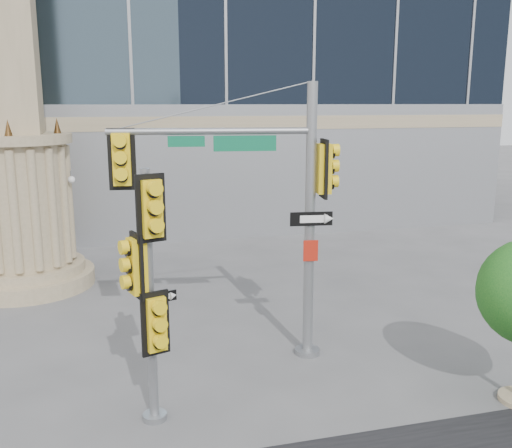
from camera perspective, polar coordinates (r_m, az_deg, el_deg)
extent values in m
plane|color=#545456|center=(12.86, 1.63, -16.20)|extent=(120.00, 120.00, 0.00)
cylinder|color=gray|center=(20.88, -21.87, -5.07)|extent=(4.40, 4.40, 0.50)
cylinder|color=gray|center=(20.77, -21.96, -4.01)|extent=(3.80, 3.80, 0.30)
cylinder|color=gray|center=(20.32, -22.43, 1.83)|extent=(3.00, 3.00, 4.00)
cylinder|color=gray|center=(20.08, -22.93, 7.88)|extent=(3.50, 3.50, 0.30)
cone|color=#472D14|center=(19.92, -19.28, 9.28)|extent=(0.24, 0.24, 0.50)
cylinder|color=slate|center=(14.49, 5.14, -12.55)|extent=(0.61, 0.61, 0.13)
cylinder|color=slate|center=(13.47, 5.40, -0.04)|extent=(0.24, 0.24, 6.55)
cylinder|color=slate|center=(12.88, -4.55, 9.23)|extent=(4.57, 0.76, 0.15)
cube|color=#0C6542|center=(12.94, -1.11, 8.07)|extent=(1.41, 0.23, 0.35)
cube|color=yellow|center=(12.98, -13.26, 6.32)|extent=(0.64, 0.38, 1.37)
cube|color=yellow|center=(13.33, 6.80, 5.51)|extent=(0.38, 0.64, 1.37)
cube|color=black|center=(13.29, 5.55, 0.51)|extent=(1.00, 0.17, 0.33)
cube|color=#B41E10|center=(13.47, 5.49, -2.67)|extent=(0.35, 0.08, 0.50)
cylinder|color=slate|center=(11.97, -10.09, -18.40)|extent=(0.47, 0.47, 0.12)
cylinder|color=slate|center=(10.95, -10.56, -7.46)|extent=(0.18, 0.18, 4.94)
cube|color=yellow|center=(10.30, -10.49, 1.55)|extent=(0.60, 0.43, 1.23)
cube|color=yellow|center=(10.67, -11.79, -4.13)|extent=(0.43, 0.60, 1.23)
cube|color=yellow|center=(10.90, -10.05, -9.75)|extent=(0.60, 0.43, 1.23)
cube|color=black|center=(10.89, -9.46, -7.25)|extent=(0.59, 0.21, 0.20)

